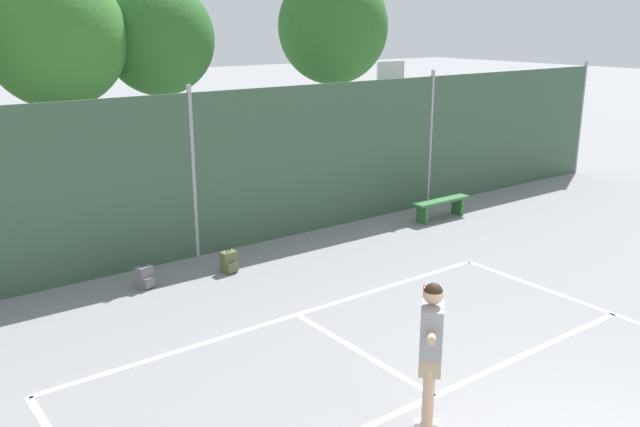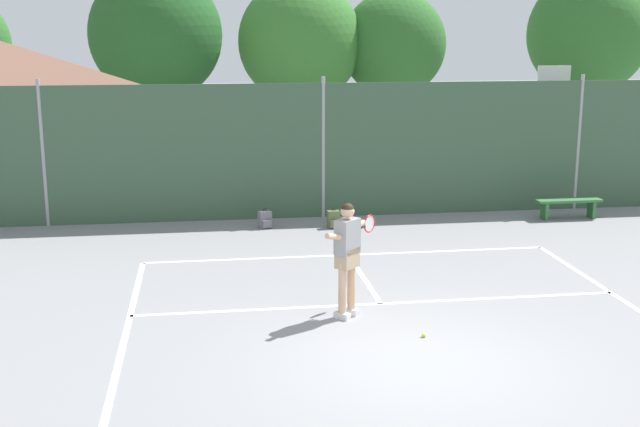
{
  "view_description": "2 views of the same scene",
  "coord_description": "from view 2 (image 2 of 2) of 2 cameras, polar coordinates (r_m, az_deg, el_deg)",
  "views": [
    {
      "loc": [
        -5.59,
        -2.63,
        4.54
      ],
      "look_at": [
        0.54,
        5.61,
        1.57
      ],
      "focal_mm": 37.56,
      "sensor_mm": 36.0,
      "label": 1
    },
    {
      "loc": [
        -2.84,
        -10.06,
        4.48
      ],
      "look_at": [
        -0.56,
        5.71,
        0.84
      ],
      "focal_mm": 45.35,
      "sensor_mm": 36.0,
      "label": 2
    }
  ],
  "objects": [
    {
      "name": "chainlink_fence",
      "position": [
        19.49,
        0.23,
        4.45
      ],
      "size": [
        26.09,
        0.09,
        3.4
      ],
      "color": "#38563D",
      "rests_on": "ground"
    },
    {
      "name": "courtside_bench",
      "position": [
        20.39,
        17.13,
        0.64
      ],
      "size": [
        1.6,
        0.36,
        0.48
      ],
      "color": "#336B38",
      "rests_on": "ground"
    },
    {
      "name": "backpack_olive",
      "position": [
        18.62,
        0.97,
        -0.44
      ],
      "size": [
        0.3,
        0.26,
        0.46
      ],
      "color": "#566038",
      "rests_on": "ground"
    },
    {
      "name": "court_markings",
      "position": [
        11.95,
        6.21,
        -9.2
      ],
      "size": [
        8.3,
        11.1,
        0.01
      ],
      "color": "white",
      "rests_on": "ground"
    },
    {
      "name": "tennis_ball",
      "position": [
        12.26,
        7.33,
        -8.51
      ],
      "size": [
        0.07,
        0.07,
        0.07
      ],
      "primitive_type": "sphere",
      "color": "#CCE033",
      "rests_on": "ground"
    },
    {
      "name": "ground_plane",
      "position": [
        11.38,
        7.03,
        -10.42
      ],
      "size": [
        120.0,
        120.0,
        0.0
      ],
      "primitive_type": "plane",
      "color": "gray"
    },
    {
      "name": "backpack_grey",
      "position": [
        18.65,
        -3.9,
        -0.45
      ],
      "size": [
        0.33,
        0.32,
        0.46
      ],
      "color": "slate",
      "rests_on": "ground"
    },
    {
      "name": "basketball_hoop",
      "position": [
        22.54,
        15.99,
        6.85
      ],
      "size": [
        0.9,
        0.67,
        3.55
      ],
      "color": "#284CB2",
      "rests_on": "ground"
    },
    {
      "name": "tennis_player",
      "position": [
        12.68,
        1.96,
        -2.54
      ],
      "size": [
        1.01,
        1.1,
        1.85
      ],
      "color": "silver",
      "rests_on": "ground"
    },
    {
      "name": "treeline_backdrop",
      "position": [
        30.47,
        -0.41,
        12.23
      ],
      "size": [
        27.57,
        4.28,
        6.68
      ],
      "color": "brown",
      "rests_on": "ground"
    }
  ]
}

